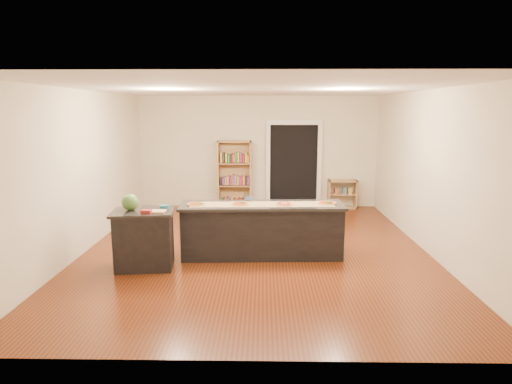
{
  "coord_description": "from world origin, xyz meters",
  "views": [
    {
      "loc": [
        0.13,
        -7.35,
        2.45
      ],
      "look_at": [
        0.0,
        0.2,
        1.0
      ],
      "focal_mm": 30.0,
      "sensor_mm": 36.0,
      "label": 1
    }
  ],
  "objects_px": {
    "bookshelf": "(235,175)",
    "low_shelf": "(342,194)",
    "kitchen_island": "(262,230)",
    "side_counter": "(144,239)",
    "waste_bin": "(249,203)",
    "watermelon": "(130,202)"
  },
  "relations": [
    {
      "from": "side_counter",
      "to": "low_shelf",
      "type": "distance_m",
      "value": 5.74
    },
    {
      "from": "side_counter",
      "to": "bookshelf",
      "type": "bearing_deg",
      "value": 68.34
    },
    {
      "from": "waste_bin",
      "to": "side_counter",
      "type": "bearing_deg",
      "value": -110.45
    },
    {
      "from": "bookshelf",
      "to": "low_shelf",
      "type": "relative_size",
      "value": 2.36
    },
    {
      "from": "kitchen_island",
      "to": "side_counter",
      "type": "height_order",
      "value": "side_counter"
    },
    {
      "from": "side_counter",
      "to": "waste_bin",
      "type": "bearing_deg",
      "value": 62.85
    },
    {
      "from": "kitchen_island",
      "to": "waste_bin",
      "type": "height_order",
      "value": "kitchen_island"
    },
    {
      "from": "side_counter",
      "to": "watermelon",
      "type": "distance_m",
      "value": 0.62
    },
    {
      "from": "kitchen_island",
      "to": "side_counter",
      "type": "bearing_deg",
      "value": -164.66
    },
    {
      "from": "side_counter",
      "to": "bookshelf",
      "type": "distance_m",
      "value": 4.42
    },
    {
      "from": "side_counter",
      "to": "bookshelf",
      "type": "height_order",
      "value": "bookshelf"
    },
    {
      "from": "watermelon",
      "to": "waste_bin",
      "type": "bearing_deg",
      "value": 67.07
    },
    {
      "from": "side_counter",
      "to": "low_shelf",
      "type": "bearing_deg",
      "value": 41.04
    },
    {
      "from": "low_shelf",
      "to": "watermelon",
      "type": "relative_size",
      "value": 2.81
    },
    {
      "from": "bookshelf",
      "to": "low_shelf",
      "type": "xyz_separation_m",
      "value": [
        2.72,
        -0.0,
        -0.49
      ]
    },
    {
      "from": "side_counter",
      "to": "watermelon",
      "type": "xyz_separation_m",
      "value": [
        -0.2,
        0.01,
        0.59
      ]
    },
    {
      "from": "bookshelf",
      "to": "side_counter",
      "type": "bearing_deg",
      "value": -104.96
    },
    {
      "from": "kitchen_island",
      "to": "side_counter",
      "type": "xyz_separation_m",
      "value": [
        -1.84,
        -0.58,
        0.01
      ]
    },
    {
      "from": "kitchen_island",
      "to": "bookshelf",
      "type": "bearing_deg",
      "value": 98.76
    },
    {
      "from": "side_counter",
      "to": "bookshelf",
      "type": "relative_size",
      "value": 0.55
    },
    {
      "from": "low_shelf",
      "to": "waste_bin",
      "type": "height_order",
      "value": "low_shelf"
    },
    {
      "from": "waste_bin",
      "to": "bookshelf",
      "type": "bearing_deg",
      "value": 146.34
    }
  ]
}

